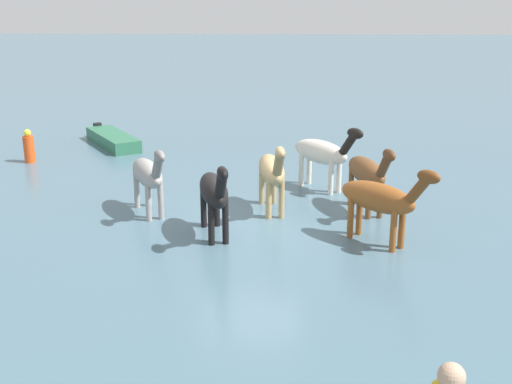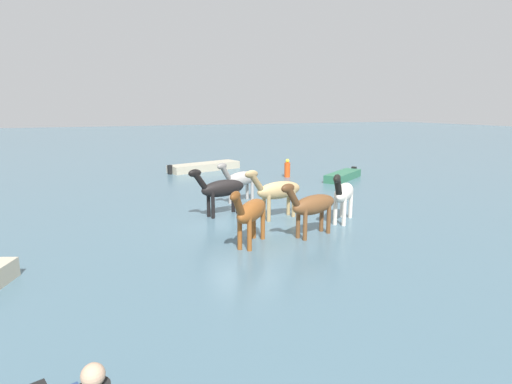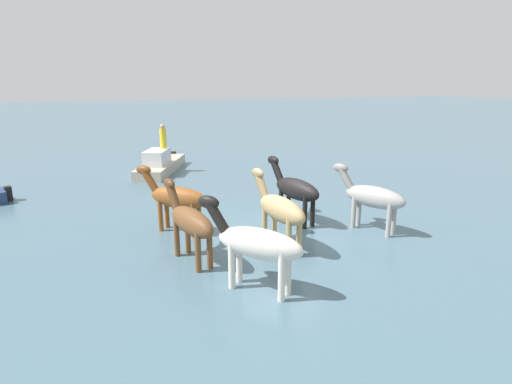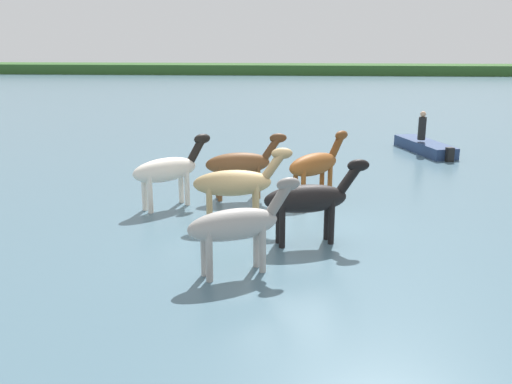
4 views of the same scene
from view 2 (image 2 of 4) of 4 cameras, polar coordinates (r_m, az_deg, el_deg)
The scene contains 10 objects.
ground_plane at distance 15.69m, azimuth -1.88°, elevation -3.80°, with size 173.91×173.91×0.00m, color #476675.
horse_dark_mare at distance 12.44m, azimuth -0.78°, elevation -2.83°, with size 2.02×2.09×1.96m.
horse_rear_stallion at distance 15.96m, azimuth -4.97°, elevation 0.47°, with size 2.56×1.11×1.99m.
horse_dun_straggler at distance 15.36m, azimuth 12.32°, elevation -0.18°, with size 2.15×2.05×2.00m.
horse_chestnut_trailing at distance 13.44m, azimuth 8.01°, elevation -1.88°, with size 2.49×1.12×1.94m.
horse_mid_herd at distance 18.18m, azimuth -2.29°, elevation 1.83°, with size 2.38×1.50×1.94m.
horse_lead at distance 15.48m, azimuth 3.03°, elevation 0.19°, with size 2.60×0.97×2.01m.
boat_launch_far at distance 24.74m, azimuth 12.30°, elevation 2.10°, with size 3.49×2.79×0.71m.
boat_motor_center at distance 27.97m, azimuth -7.38°, elevation 3.43°, with size 5.30×2.76×0.75m.
buoy_channel_marker at distance 25.05m, azimuth 4.47°, elevation 3.29°, with size 0.36×0.36×1.14m.
Camera 2 is at (5.43, 14.10, 4.24)m, focal length 28.12 mm.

